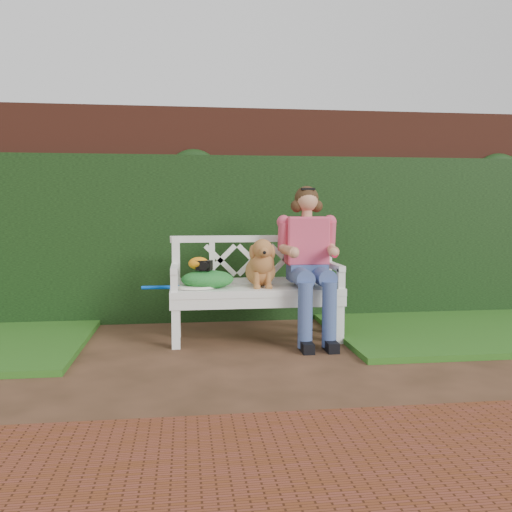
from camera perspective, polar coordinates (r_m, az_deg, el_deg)
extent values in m
plane|color=#362416|center=(4.09, -3.84, -11.57)|extent=(60.00, 60.00, 0.00)
cube|color=#5A291B|center=(5.82, -5.07, 4.37)|extent=(10.00, 0.30, 2.20)
cube|color=#1E4217|center=(5.60, -4.96, 1.78)|extent=(10.00, 0.18, 1.70)
cube|color=#255819|center=(5.60, 21.03, -7.06)|extent=(2.60, 2.00, 0.05)
cube|color=#642E16|center=(2.59, -1.47, -21.38)|extent=(4.00, 1.20, 0.03)
cube|color=black|center=(4.69, -5.47, -0.97)|extent=(0.15, 0.13, 0.09)
ellipsoid|color=orange|center=(4.72, -6.05, -0.78)|extent=(0.18, 0.13, 0.11)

